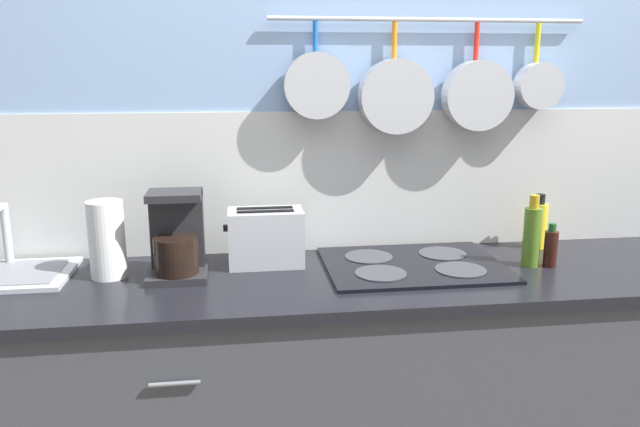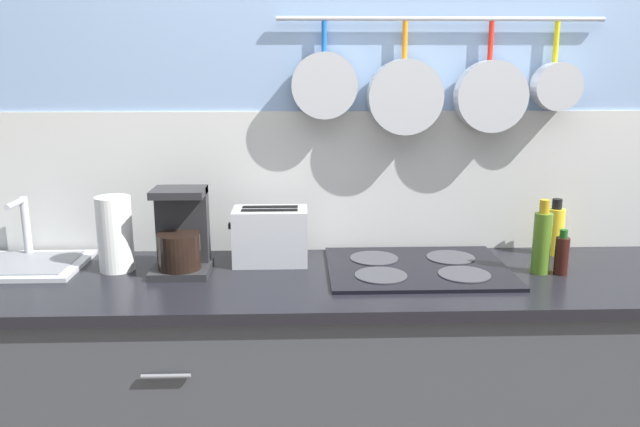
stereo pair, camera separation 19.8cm
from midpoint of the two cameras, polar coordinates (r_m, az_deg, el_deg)
name	(u,v)px [view 1 (the left image)]	position (r m, az deg, el deg)	size (l,w,h in m)	color
wall_back	(411,142)	(2.35, 5.91, 6.47)	(7.20, 0.16, 2.60)	#84A3CC
cabinet_base	(430,396)	(2.29, 7.51, -16.25)	(3.35, 0.59, 0.85)	#3F4247
countertop	(435,276)	(2.11, 7.87, -5.77)	(3.39, 0.62, 0.03)	black
paper_towel_roll	(107,240)	(2.14, -21.45, -2.27)	(0.11, 0.11, 0.25)	white
coffee_maker	(177,241)	(2.09, -15.63, -2.51)	(0.19, 0.19, 0.28)	#262628
toaster	(266,237)	(2.15, -7.62, -2.22)	(0.27, 0.15, 0.20)	#B7BABF
cooktop	(413,265)	(2.14, 5.91, -4.71)	(0.60, 0.46, 0.01)	black
bottle_vinegar	(532,235)	(2.20, 16.40, -1.94)	(0.06, 0.06, 0.25)	#4C721E
bottle_dish_soap	(550,248)	(2.23, 17.98, -3.02)	(0.05, 0.05, 0.15)	#33140F
bottle_sesame_oil	(538,224)	(2.44, 17.19, -0.97)	(0.06, 0.06, 0.21)	yellow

